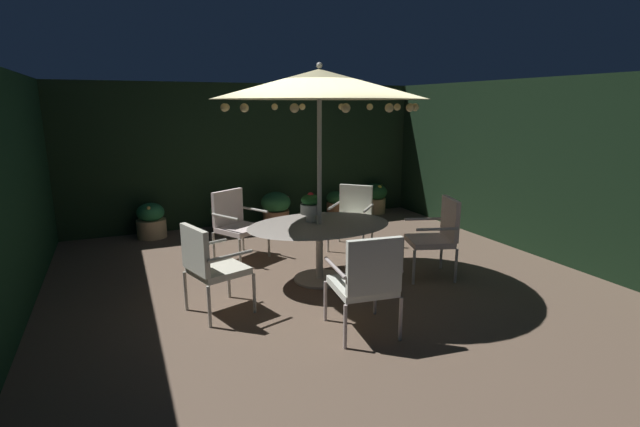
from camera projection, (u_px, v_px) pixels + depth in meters
name	position (u px, v px, depth m)	size (l,w,h in m)	color
ground_plane	(324.00, 281.00, 6.01)	(7.24, 7.22, 0.02)	brown
hedge_backdrop_rear	(250.00, 154.00, 8.80)	(7.24, 0.30, 2.59)	black
hedge_backdrop_right	(533.00, 166.00, 7.07)	(0.30, 7.22, 2.59)	black
patio_dining_table	(319.00, 234.00, 5.88)	(1.85, 1.34, 0.75)	#BCB5A7
patio_umbrella	(319.00, 85.00, 5.47)	(2.57, 2.57, 2.69)	#B5B2AB
centerpiece_planter	(311.00, 205.00, 5.92)	(0.26, 0.26, 0.38)	beige
patio_chair_north	(367.00, 279.00, 4.45)	(0.66, 0.70, 1.04)	#BCAEAC
patio_chair_northeast	(438.00, 232.00, 6.03)	(0.72, 0.71, 1.04)	#B5B0AB
patio_chair_east	(353.00, 212.00, 7.30)	(0.83, 0.83, 0.97)	#B9B4A9
patio_chair_southeast	(236.00, 220.00, 6.80)	(0.81, 0.80, 0.99)	#B3B1A5
patio_chair_south	(210.00, 263.00, 4.91)	(0.71, 0.71, 1.00)	#BAB5AA
potted_plant_right_near	(151.00, 221.00, 7.88)	(0.49, 0.49, 0.60)	tan
potted_plant_back_center	(223.00, 216.00, 8.16)	(0.46, 0.44, 0.56)	#7F6649
potted_plant_back_left	(336.00, 204.00, 9.19)	(0.36, 0.36, 0.55)	#B06D43
potted_plant_back_right	(276.00, 209.00, 8.56)	(0.54, 0.54, 0.65)	#9F6646
potted_plant_right_far	(375.00, 197.00, 9.67)	(0.49, 0.49, 0.62)	tan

